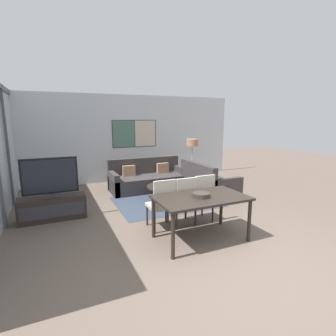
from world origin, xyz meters
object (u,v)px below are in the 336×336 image
at_px(dining_chair_left, 162,202).
at_px(floor_lamp, 192,145).
at_px(dining_table, 201,201).
at_px(sofa_side, 207,184).
at_px(fruit_bowl, 201,195).
at_px(tv_console, 53,208).
at_px(dining_chair_right, 202,196).
at_px(dining_chair_centre, 184,199).
at_px(coffee_table, 166,190).
at_px(sofa_main, 148,180).
at_px(television, 50,178).

xyz_separation_m(dining_chair_left, floor_lamp, (2.26, 2.90, 0.68)).
distance_m(dining_table, floor_lamp, 4.02).
bearing_deg(sofa_side, fruit_bowl, 145.06).
relative_size(sofa_side, fruit_bowl, 5.64).
relative_size(tv_console, sofa_side, 0.79).
bearing_deg(dining_chair_right, tv_console, 154.47).
xyz_separation_m(tv_console, dining_chair_centre, (2.30, -1.37, 0.29)).
height_order(sofa_side, dining_chair_right, dining_chair_right).
height_order(coffee_table, dining_table, dining_table).
xyz_separation_m(dining_table, fruit_bowl, (-0.02, -0.02, 0.12)).
relative_size(sofa_side, floor_lamp, 1.16).
bearing_deg(sofa_main, dining_table, -94.74).
bearing_deg(floor_lamp, dining_table, -117.27).
distance_m(tv_console, dining_table, 3.08).
bearing_deg(dining_chair_right, dining_chair_left, -177.33).
xyz_separation_m(coffee_table, fruit_bowl, (-0.30, -2.14, 0.49)).
relative_size(television, coffee_table, 1.12).
bearing_deg(coffee_table, dining_chair_centre, -100.89).
distance_m(tv_console, dining_chair_centre, 2.69).
height_order(tv_console, dining_chair_centre, dining_chair_centre).
bearing_deg(fruit_bowl, television, 138.53).
relative_size(tv_console, dining_chair_left, 1.33).
bearing_deg(dining_chair_right, dining_table, -122.42).
relative_size(television, dining_chair_centre, 1.09).
bearing_deg(dining_chair_left, floor_lamp, 51.98).
distance_m(coffee_table, dining_table, 2.17).
height_order(coffee_table, floor_lamp, floor_lamp).
bearing_deg(sofa_side, tv_console, 93.58).
relative_size(dining_chair_left, dining_chair_centre, 1.00).
relative_size(dining_table, fruit_bowl, 5.32).
height_order(dining_table, dining_chair_right, dining_chair_right).
bearing_deg(tv_console, dining_chair_right, -25.53).
height_order(tv_console, dining_chair_right, dining_chair_right).
bearing_deg(sofa_main, television, -150.92).
relative_size(television, floor_lamp, 0.75).
xyz_separation_m(dining_table, dining_chair_left, (-0.44, 0.65, -0.15)).
xyz_separation_m(dining_chair_centre, floor_lamp, (1.83, 2.91, 0.68)).
distance_m(dining_chair_left, dining_chair_right, 0.88).
bearing_deg(coffee_table, dining_table, -97.68).
xyz_separation_m(television, fruit_bowl, (2.29, -2.02, -0.08)).
bearing_deg(dining_chair_right, fruit_bowl, -122.57).
xyz_separation_m(dining_table, floor_lamp, (1.83, 3.54, 0.53)).
xyz_separation_m(tv_console, television, (0.00, 0.00, 0.64)).
relative_size(tv_console, coffee_table, 1.37).
bearing_deg(floor_lamp, sofa_main, -176.06).
height_order(sofa_side, dining_chair_left, dining_chair_left).
xyz_separation_m(coffee_table, dining_chair_right, (0.15, -1.43, 0.22)).
xyz_separation_m(sofa_side, dining_table, (-1.56, -2.24, 0.40)).
distance_m(tv_console, coffee_table, 2.59).
distance_m(sofa_side, dining_table, 2.76).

